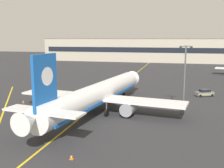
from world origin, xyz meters
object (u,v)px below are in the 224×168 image
Objects in this scene: safety_cone_by_nose_gear at (124,95)px; safety_cone_by_port_wing at (23,102)px; safety_cone_by_tail at (71,157)px; service_car_nearest at (204,93)px; airliner_foreground at (97,94)px; apron_lamp_post at (185,79)px.

safety_cone_by_nose_gear is 1.00× the size of safety_cone_by_port_wing.
safety_cone_by_port_wing and safety_cone_by_tail have the same top height.
service_car_nearest is 8.28× the size of safety_cone_by_nose_gear.
airliner_foreground is 28.34m from service_car_nearest.
safety_cone_by_tail is at bearing -119.19° from apron_lamp_post.
airliner_foreground is at bearing -169.80° from apron_lamp_post.
safety_cone_by_port_wing is 1.00× the size of safety_cone_by_tail.
safety_cone_by_port_wing is at bearing 169.91° from airliner_foreground.
safety_cone_by_nose_gear is at bearing 91.71° from safety_cone_by_tail.
service_car_nearest is at bearing 12.67° from safety_cone_by_nose_gear.
service_car_nearest is 42.82m from safety_cone_by_tail.
apron_lamp_post is (15.38, 2.77, 3.09)m from airliner_foreground.
airliner_foreground reaches higher than safety_cone_by_port_wing.
service_car_nearest is 8.28× the size of safety_cone_by_tail.
safety_cone_by_port_wing is at bearing 131.91° from safety_cone_by_tail.
safety_cone_by_port_wing is (-17.43, 3.10, -3.11)m from airliner_foreground.
safety_cone_by_nose_gear is at bearing 83.07° from airliner_foreground.
airliner_foreground is 15.78m from safety_cone_by_nose_gear.
safety_cone_by_nose_gear is at bearing -167.33° from service_car_nearest.
apron_lamp_post is 26.32m from safety_cone_by_tail.
service_car_nearest reaches higher than safety_cone_by_tail.
airliner_foreground is 75.35× the size of safety_cone_by_tail.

